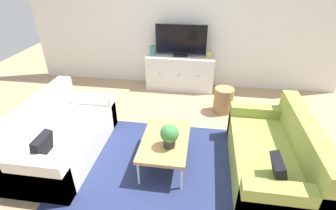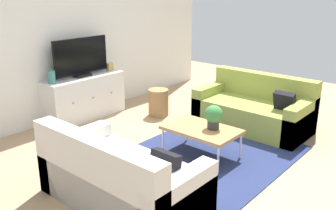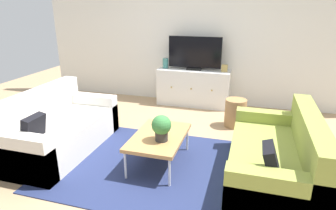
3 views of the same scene
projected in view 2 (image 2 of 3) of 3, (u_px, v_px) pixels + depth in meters
ground_plane at (194, 155)px, 4.89m from camera, size 10.00×10.00×0.00m
wall_back at (70, 35)px, 6.05m from camera, size 6.40×0.12×2.70m
area_rug at (204, 158)px, 4.80m from camera, size 2.50×1.90×0.01m
couch_left_side at (117, 181)px, 3.71m from camera, size 0.88×1.69×0.81m
couch_right_side at (255, 110)px, 5.78m from camera, size 0.88×1.69×0.81m
coffee_table at (202, 130)px, 4.76m from camera, size 0.60×0.94×0.39m
potted_plant at (214, 116)px, 4.68m from camera, size 0.23×0.23×0.31m
tv_console at (85, 97)px, 6.18m from camera, size 1.39×0.47×0.71m
flat_screen_tv at (81, 57)px, 5.98m from camera, size 1.01×0.16×0.63m
glass_vase at (52, 77)px, 5.62m from camera, size 0.11×0.11×0.19m
mantel_clock at (110, 67)px, 6.46m from camera, size 0.11×0.07×0.13m
wicker_basket at (158, 102)px, 6.31m from camera, size 0.34×0.34×0.46m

